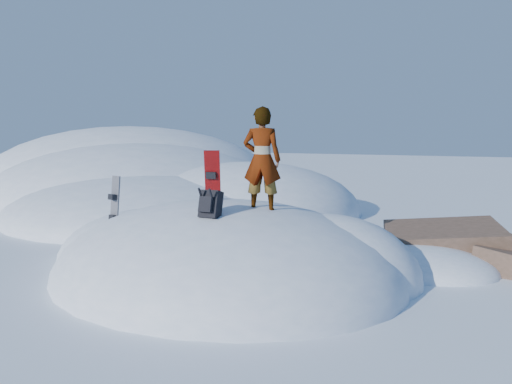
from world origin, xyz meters
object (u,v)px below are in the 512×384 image
at_px(snowboard_dark, 114,210).
at_px(backpack, 210,204).
at_px(person, 262,160).
at_px(snowboard_red, 213,190).

relative_size(snowboard_dark, backpack, 2.60).
relative_size(snowboard_dark, person, 0.77).
bearing_deg(person, snowboard_red, -27.51).
xyz_separation_m(snowboard_dark, person, (3.36, 0.20, 1.11)).
height_order(snowboard_red, snowboard_dark, snowboard_red).
bearing_deg(person, snowboard_dark, -12.57).
xyz_separation_m(backpack, person, (0.51, 0.94, 0.72)).
relative_size(snowboard_red, snowboard_dark, 1.12).
relative_size(snowboard_red, backpack, 2.91).
distance_m(snowboard_red, person, 1.39).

